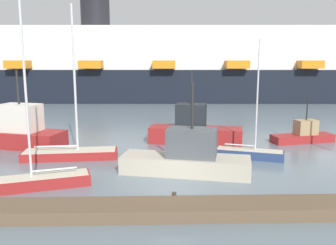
{
  "coord_description": "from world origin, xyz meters",
  "views": [
    {
      "loc": [
        -0.85,
        -20.04,
        7.67
      ],
      "look_at": [
        0.0,
        8.5,
        2.55
      ],
      "focal_mm": 38.46,
      "sensor_mm": 36.0,
      "label": 1
    }
  ],
  "objects_px": {
    "fishing_boat_0": "(194,130)",
    "fishing_boat_1": "(18,131)",
    "fishing_boat_2": "(303,135)",
    "sailboat_3": "(71,152)",
    "fishing_boat_3": "(187,158)",
    "sailboat_0": "(250,152)",
    "sailboat_4": "(40,179)",
    "cruise_ship": "(196,68)"
  },
  "relations": [
    {
      "from": "sailboat_0",
      "to": "sailboat_3",
      "type": "relative_size",
      "value": 0.79
    },
    {
      "from": "fishing_boat_0",
      "to": "fishing_boat_1",
      "type": "height_order",
      "value": "fishing_boat_1"
    },
    {
      "from": "sailboat_0",
      "to": "sailboat_3",
      "type": "xyz_separation_m",
      "value": [
        -13.87,
        0.36,
        0.06
      ]
    },
    {
      "from": "fishing_boat_3",
      "to": "sailboat_0",
      "type": "bearing_deg",
      "value": 47.45
    },
    {
      "from": "fishing_boat_1",
      "to": "fishing_boat_2",
      "type": "bearing_deg",
      "value": 18.01
    },
    {
      "from": "fishing_boat_0",
      "to": "fishing_boat_1",
      "type": "bearing_deg",
      "value": 14.8
    },
    {
      "from": "fishing_boat_1",
      "to": "cruise_ship",
      "type": "xyz_separation_m",
      "value": [
        19.5,
        36.36,
        4.55
      ]
    },
    {
      "from": "sailboat_3",
      "to": "fishing_boat_1",
      "type": "bearing_deg",
      "value": 138.63
    },
    {
      "from": "sailboat_4",
      "to": "fishing_boat_3",
      "type": "height_order",
      "value": "sailboat_4"
    },
    {
      "from": "fishing_boat_3",
      "to": "sailboat_4",
      "type": "bearing_deg",
      "value": -152.48
    },
    {
      "from": "sailboat_3",
      "to": "fishing_boat_0",
      "type": "relative_size",
      "value": 1.33
    },
    {
      "from": "sailboat_0",
      "to": "fishing_boat_0",
      "type": "xyz_separation_m",
      "value": [
        -3.78,
        5.21,
        0.74
      ]
    },
    {
      "from": "sailboat_4",
      "to": "fishing_boat_2",
      "type": "xyz_separation_m",
      "value": [
        20.54,
        11.26,
        0.15
      ]
    },
    {
      "from": "fishing_boat_0",
      "to": "fishing_boat_2",
      "type": "xyz_separation_m",
      "value": [
        10.13,
        0.06,
        -0.52
      ]
    },
    {
      "from": "sailboat_0",
      "to": "sailboat_4",
      "type": "distance_m",
      "value": 15.4
    },
    {
      "from": "sailboat_0",
      "to": "sailboat_4",
      "type": "height_order",
      "value": "sailboat_4"
    },
    {
      "from": "sailboat_4",
      "to": "fishing_boat_1",
      "type": "relative_size",
      "value": 1.26
    },
    {
      "from": "sailboat_3",
      "to": "fishing_boat_2",
      "type": "bearing_deg",
      "value": 8.91
    },
    {
      "from": "fishing_boat_1",
      "to": "fishing_boat_3",
      "type": "xyz_separation_m",
      "value": [
        14.22,
        -8.02,
        -0.25
      ]
    },
    {
      "from": "fishing_boat_3",
      "to": "cruise_ship",
      "type": "distance_m",
      "value": 44.95
    },
    {
      "from": "fishing_boat_1",
      "to": "fishing_boat_3",
      "type": "relative_size",
      "value": 0.99
    },
    {
      "from": "fishing_boat_1",
      "to": "fishing_boat_3",
      "type": "bearing_deg",
      "value": -13.25
    },
    {
      "from": "sailboat_4",
      "to": "fishing_boat_0",
      "type": "height_order",
      "value": "sailboat_4"
    },
    {
      "from": "sailboat_0",
      "to": "fishing_boat_1",
      "type": "distance_m",
      "value": 19.88
    },
    {
      "from": "fishing_boat_0",
      "to": "fishing_boat_1",
      "type": "distance_m",
      "value": 15.6
    },
    {
      "from": "sailboat_0",
      "to": "sailboat_3",
      "type": "bearing_deg",
      "value": -163.0
    },
    {
      "from": "sailboat_3",
      "to": "fishing_boat_3",
      "type": "distance_m",
      "value": 9.59
    },
    {
      "from": "sailboat_4",
      "to": "cruise_ship",
      "type": "height_order",
      "value": "cruise_ship"
    },
    {
      "from": "sailboat_0",
      "to": "cruise_ship",
      "type": "height_order",
      "value": "cruise_ship"
    },
    {
      "from": "fishing_boat_0",
      "to": "sailboat_4",
      "type": "bearing_deg",
      "value": 59.05
    },
    {
      "from": "sailboat_4",
      "to": "fishing_boat_2",
      "type": "height_order",
      "value": "sailboat_4"
    },
    {
      "from": "cruise_ship",
      "to": "fishing_boat_3",
      "type": "bearing_deg",
      "value": -94.93
    },
    {
      "from": "sailboat_0",
      "to": "fishing_boat_2",
      "type": "bearing_deg",
      "value": 58.2
    },
    {
      "from": "fishing_boat_0",
      "to": "fishing_boat_2",
      "type": "relative_size",
      "value": 1.44
    },
    {
      "from": "fishing_boat_0",
      "to": "fishing_boat_2",
      "type": "distance_m",
      "value": 10.14
    },
    {
      "from": "fishing_boat_2",
      "to": "fishing_boat_1",
      "type": "bearing_deg",
      "value": 170.46
    },
    {
      "from": "fishing_boat_3",
      "to": "cruise_ship",
      "type": "xyz_separation_m",
      "value": [
        5.27,
        44.38,
        4.8
      ]
    },
    {
      "from": "sailboat_0",
      "to": "fishing_boat_3",
      "type": "bearing_deg",
      "value": -126.67
    },
    {
      "from": "sailboat_4",
      "to": "cruise_ship",
      "type": "relative_size",
      "value": 0.11
    },
    {
      "from": "sailboat_4",
      "to": "fishing_boat_0",
      "type": "relative_size",
      "value": 1.29
    },
    {
      "from": "sailboat_3",
      "to": "cruise_ship",
      "type": "height_order",
      "value": "cruise_ship"
    },
    {
      "from": "sailboat_4",
      "to": "cruise_ship",
      "type": "bearing_deg",
      "value": -123.97
    }
  ]
}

